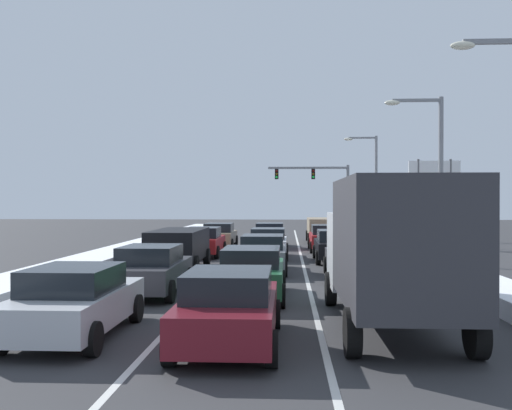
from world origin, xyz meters
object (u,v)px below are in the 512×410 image
sedan_gray_center_lane_third (263,253)px  sedan_charcoal_left_lane_second (151,270)px  sedan_maroon_center_lane_nearest (229,307)px  sedan_white_center_lane_fourth (268,243)px  suv_tan_right_lane_fifth (322,228)px  sedan_silver_left_lane_nearest (75,301)px  sedan_charcoal_right_lane_second (353,258)px  sedan_black_right_lane_third (335,246)px  traffic_light_gantry (323,183)px  suv_black_left_lane_third (179,245)px  sedan_red_left_lane_fourth (203,241)px  street_lamp_right_far (371,176)px  sedan_tan_left_lane_fifth (219,235)px  box_truck_right_lane_nearest (391,245)px  sedan_green_center_lane_second (252,273)px  roadside_sign_right (434,183)px  sedan_navy_center_lane_fifth (270,235)px  street_lamp_right_mid (432,163)px  sedan_red_right_lane_fourth (326,238)px

sedan_gray_center_lane_third → sedan_charcoal_left_lane_second: size_ratio=1.00×
sedan_maroon_center_lane_nearest → sedan_white_center_lane_fourth: 17.83m
suv_tan_right_lane_fifth → sedan_silver_left_lane_nearest: size_ratio=1.09×
sedan_charcoal_right_lane_second → sedan_gray_center_lane_third: size_ratio=1.00×
sedan_black_right_lane_third → traffic_light_gantry: 26.97m
suv_black_left_lane_third → sedan_red_left_lane_fourth: size_ratio=1.09×
sedan_silver_left_lane_nearest → street_lamp_right_far: 36.90m
sedan_tan_left_lane_fifth → street_lamp_right_far: 16.18m
box_truck_right_lane_nearest → sedan_green_center_lane_second: bearing=130.1°
sedan_red_left_lane_fourth → roadside_sign_right: size_ratio=0.82×
sedan_navy_center_lane_fifth → street_lamp_right_mid: 12.61m
street_lamp_right_mid → sedan_navy_center_lane_fifth: bearing=129.8°
sedan_maroon_center_lane_nearest → street_lamp_right_far: (7.88, 35.48, 4.07)m
sedan_green_center_lane_second → roadside_sign_right: roadside_sign_right is taller
sedan_charcoal_left_lane_second → street_lamp_right_far: size_ratio=0.56×
sedan_green_center_lane_second → suv_black_left_lane_third: bearing=116.2°
sedan_navy_center_lane_fifth → sedan_red_left_lane_fourth: bearing=-118.8°
box_truck_right_lane_nearest → suv_tan_right_lane_fifth: box_truck_right_lane_nearest is taller
sedan_gray_center_lane_third → sedan_silver_left_lane_nearest: size_ratio=1.00×
sedan_black_right_lane_third → sedan_silver_left_lane_nearest: same height
sedan_white_center_lane_fourth → sedan_silver_left_lane_nearest: 17.63m
sedan_white_center_lane_fourth → sedan_maroon_center_lane_nearest: bearing=-90.7°
sedan_gray_center_lane_third → traffic_light_gantry: (4.28, 30.93, 3.73)m
street_lamp_right_mid → sedan_maroon_center_lane_nearest: bearing=-116.7°
sedan_green_center_lane_second → sedan_white_center_lane_fourth: same height
box_truck_right_lane_nearest → sedan_black_right_lane_third: box_truck_right_lane_nearest is taller
sedan_gray_center_lane_third → street_lamp_right_mid: bearing=24.0°
sedan_charcoal_right_lane_second → sedan_red_left_lane_fourth: size_ratio=1.00×
street_lamp_right_far → sedan_navy_center_lane_fifth: bearing=-125.8°
sedan_red_left_lane_fourth → roadside_sign_right: bearing=27.1°
sedan_red_right_lane_fourth → street_lamp_right_mid: size_ratio=0.59×
sedan_charcoal_left_lane_second → traffic_light_gantry: traffic_light_gantry is taller
sedan_silver_left_lane_nearest → roadside_sign_right: size_ratio=0.82×
sedan_black_right_lane_third → sedan_red_left_lane_fourth: 7.07m
traffic_light_gantry → roadside_sign_right: (5.94, -17.32, -0.48)m
sedan_black_right_lane_third → sedan_white_center_lane_fourth: (-3.23, 1.54, 0.00)m
street_lamp_right_far → sedan_silver_left_lane_nearest: bearing=-107.8°
sedan_green_center_lane_second → sedan_tan_left_lane_fifth: 18.82m
box_truck_right_lane_nearest → sedan_tan_left_lane_fifth: (-6.50, 22.56, -1.14)m
sedan_green_center_lane_second → sedan_red_left_lane_fourth: bearing=104.3°
suv_tan_right_lane_fifth → sedan_gray_center_lane_third: size_ratio=1.09×
suv_black_left_lane_third → street_lamp_right_mid: street_lamp_right_mid is taller
sedan_black_right_lane_third → sedan_charcoal_left_lane_second: 11.96m
sedan_charcoal_right_lane_second → roadside_sign_right: size_ratio=0.82×
roadside_sign_right → sedan_red_right_lane_fourth: bearing=-153.3°
sedan_white_center_lane_fourth → suv_black_left_lane_third: (-3.62, -4.99, 0.25)m
box_truck_right_lane_nearest → sedan_red_left_lane_fourth: bearing=111.5°
sedan_green_center_lane_second → suv_black_left_lane_third: suv_black_left_lane_third is taller
sedan_black_right_lane_third → roadside_sign_right: (6.95, 9.38, 3.25)m
box_truck_right_lane_nearest → sedan_red_right_lane_fourth: bearing=90.2°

